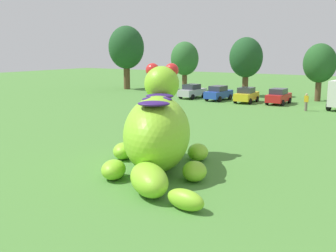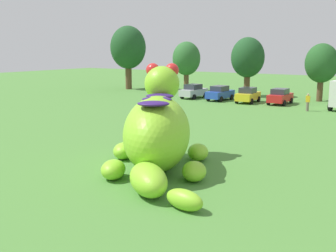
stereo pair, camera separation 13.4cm
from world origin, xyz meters
name	(u,v)px [view 1 (the left image)]	position (x,y,z in m)	size (l,w,h in m)	color
ground_plane	(145,164)	(0.00, 0.00, 0.00)	(160.00, 160.00, 0.00)	#4C8438
giant_inflatable_creature	(158,132)	(1.10, -0.46, 1.90)	(8.38, 8.69, 5.20)	#8CD12D
car_silver	(192,91)	(-12.40, 27.17, 0.86)	(2.12, 4.19, 1.72)	#B7BABF
car_blue	(218,93)	(-8.70, 26.89, 0.86)	(2.14, 4.20, 1.72)	#2347B7
car_yellow	(246,95)	(-5.16, 26.73, 0.86)	(2.13, 4.19, 1.72)	yellow
car_red	(279,96)	(-1.68, 27.36, 0.86)	(1.94, 4.10, 1.72)	red
tree_far_left	(126,48)	(-26.38, 32.13, 6.09)	(5.24, 5.24, 9.31)	brown
tree_left	(185,59)	(-17.53, 34.12, 4.56)	(3.93, 3.93, 6.97)	brown
tree_mid_left	(246,58)	(-7.74, 32.63, 4.85)	(4.18, 4.18, 7.41)	brown
tree_centre_left	(320,64)	(1.30, 32.41, 4.31)	(3.71, 3.71, 6.59)	brown
spectator_near_inflatable	(306,102)	(2.19, 23.83, 0.85)	(0.38, 0.26, 1.71)	#726656
spectator_mid_field	(165,109)	(-6.93, 12.64, 0.85)	(0.38, 0.26, 1.71)	#726656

